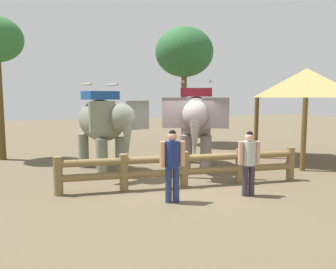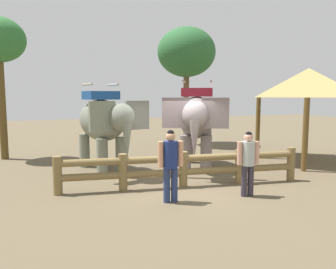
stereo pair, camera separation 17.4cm
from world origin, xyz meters
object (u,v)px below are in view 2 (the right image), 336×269
object	(u,v)px
elephant_near_left	(104,122)
elephant_center	(197,120)
tourist_woman_in_black	(248,159)
log_fence	(183,167)
tree_back_center	(186,53)
tourist_man_in_blue	(171,161)
thatched_shelter	(308,84)

from	to	relation	value
elephant_near_left	elephant_center	world-z (taller)	elephant_center
elephant_near_left	tourist_woman_in_black	world-z (taller)	elephant_near_left
log_fence	tree_back_center	world-z (taller)	tree_back_center
tourist_man_in_blue	log_fence	bearing A→B (deg)	55.48
elephant_near_left	thatched_shelter	distance (m)	8.12
log_fence	thatched_shelter	distance (m)	6.87
elephant_center	tourist_woman_in_black	size ratio (longest dim) A/B	2.18
thatched_shelter	elephant_center	bearing A→B (deg)	177.37
tourist_man_in_blue	thatched_shelter	world-z (taller)	thatched_shelter
log_fence	elephant_near_left	world-z (taller)	elephant_near_left
log_fence	elephant_center	world-z (taller)	elephant_center
tree_back_center	thatched_shelter	bearing A→B (deg)	-65.48
thatched_shelter	tree_back_center	distance (m)	6.87
tourist_woman_in_black	tourist_man_in_blue	world-z (taller)	tourist_man_in_blue
log_fence	elephant_center	size ratio (longest dim) A/B	1.91
tourist_man_in_blue	thatched_shelter	xyz separation A→B (m)	(6.91, 3.11, 2.07)
thatched_shelter	tree_back_center	world-z (taller)	tree_back_center
tourist_woman_in_black	tree_back_center	world-z (taller)	tree_back_center
elephant_near_left	elephant_center	size ratio (longest dim) A/B	0.97
tourist_woman_in_black	thatched_shelter	xyz separation A→B (m)	(4.81, 3.30, 2.13)
tourist_woman_in_black	tourist_man_in_blue	xyz separation A→B (m)	(-2.10, 0.19, 0.05)
tourist_man_in_blue	tree_back_center	world-z (taller)	tree_back_center
elephant_near_left	tourist_man_in_blue	distance (m)	4.23
thatched_shelter	tree_back_center	bearing A→B (deg)	114.52
elephant_near_left	elephant_center	xyz separation A→B (m)	(3.22, -0.71, 0.07)
elephant_center	thatched_shelter	size ratio (longest dim) A/B	1.00
log_fence	thatched_shelter	bearing A→B (deg)	17.52
log_fence	tourist_woman_in_black	world-z (taller)	tourist_woman_in_black
elephant_near_left	tourist_woman_in_black	distance (m)	5.32
tourist_woman_in_black	tourist_man_in_blue	bearing A→B (deg)	174.81
elephant_center	tree_back_center	size ratio (longest dim) A/B	0.60
elephant_center	thatched_shelter	xyz separation A→B (m)	(4.72, -0.22, 1.33)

